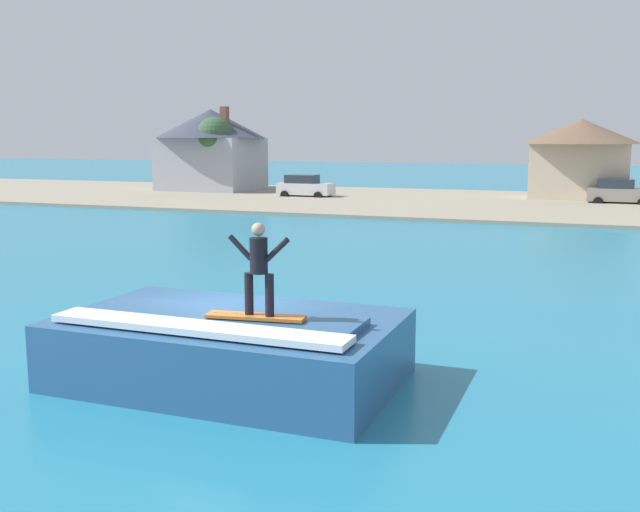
{
  "coord_description": "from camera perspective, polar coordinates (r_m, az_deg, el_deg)",
  "views": [
    {
      "loc": [
        6.98,
        -12.89,
        4.58
      ],
      "look_at": [
        0.58,
        3.76,
        1.72
      ],
      "focal_mm": 40.82,
      "sensor_mm": 36.0,
      "label": 1
    }
  ],
  "objects": [
    {
      "name": "house_with_chimney",
      "position": [
        65.43,
        -8.53,
        8.58
      ],
      "size": [
        9.66,
        9.66,
        7.37
      ],
      "color": "#9EA3AD",
      "rests_on": "ground_plane"
    },
    {
      "name": "wave_crest",
      "position": [
        14.04,
        -7.09,
        -7.14
      ],
      "size": [
        6.26,
        3.88,
        1.42
      ],
      "color": "#2C5988",
      "rests_on": "ground_plane"
    },
    {
      "name": "surfer",
      "position": [
        12.88,
        -4.82,
        -0.63
      ],
      "size": [
        1.19,
        0.32,
        1.66
      ],
      "color": "black",
      "rests_on": "surfboard"
    },
    {
      "name": "surfboard",
      "position": [
        13.1,
        -5.07,
        -4.75
      ],
      "size": [
        1.84,
        0.64,
        0.06
      ],
      "color": "orange",
      "rests_on": "wave_crest"
    },
    {
      "name": "shoreline_bank",
      "position": [
        53.2,
        13.45,
        4.02
      ],
      "size": [
        120.0,
        24.3,
        0.2
      ],
      "color": "gray",
      "rests_on": "ground_plane"
    },
    {
      "name": "tree_tall_bare",
      "position": [
        62.71,
        -8.24,
        9.24
      ],
      "size": [
        3.14,
        3.14,
        6.49
      ],
      "color": "brown",
      "rests_on": "ground_plane"
    },
    {
      "name": "car_far_shore",
      "position": [
        55.23,
        22.39,
        4.65
      ],
      "size": [
        4.35,
        2.13,
        1.86
      ],
      "color": "gray",
      "rests_on": "ground_plane"
    },
    {
      "name": "ground_plane",
      "position": [
        15.36,
        -7.13,
        -8.31
      ],
      "size": [
        260.0,
        260.0,
        0.0
      ],
      "primitive_type": "plane",
      "color": "teal"
    },
    {
      "name": "house_small_cottage",
      "position": [
        58.14,
        19.7,
        7.69
      ],
      "size": [
        8.59,
        8.59,
        6.13
      ],
      "color": "beige",
      "rests_on": "ground_plane"
    },
    {
      "name": "car_near_shore",
      "position": [
        57.36,
        -1.19,
        5.47
      ],
      "size": [
        4.3,
        2.21,
        1.86
      ],
      "color": "silver",
      "rests_on": "ground_plane"
    }
  ]
}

